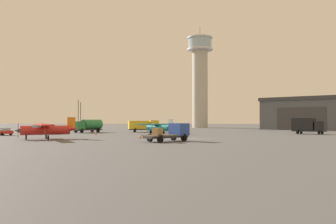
{
  "coord_description": "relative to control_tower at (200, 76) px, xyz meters",
  "views": [
    {
      "loc": [
        -0.23,
        -52.21,
        2.84
      ],
      "look_at": [
        -4.01,
        21.01,
        4.53
      ],
      "focal_mm": 36.9,
      "sensor_mm": 36.0,
      "label": 1
    }
  ],
  "objects": [
    {
      "name": "light_post_east",
      "position": [
        -37.58,
        -25.52,
        -13.83
      ],
      "size": [
        0.44,
        0.44,
        9.08
      ],
      "color": "#38383D",
      "rests_on": "ground_plane"
    },
    {
      "name": "truck_box_yellow",
      "position": [
        -15.22,
        -46.73,
        -17.64
      ],
      "size": [
        7.36,
        4.32,
        2.76
      ],
      "rotation": [
        0.0,
        0.0,
        0.28
      ],
      "color": "#38383D",
      "rests_on": "ground_plane"
    },
    {
      "name": "traffic_cone_near_right",
      "position": [
        -22.76,
        -61.34,
        -18.89
      ],
      "size": [
        0.36,
        0.36,
        0.64
      ],
      "color": "black",
      "rests_on": "ground_plane"
    },
    {
      "name": "airplane_teal",
      "position": [
        -10.67,
        -57.98,
        -17.8
      ],
      "size": [
        8.11,
        8.51,
        3.02
      ],
      "rotation": [
        0.0,
        0.0,
        2.4
      ],
      "color": "teal",
      "rests_on": "ground_plane"
    },
    {
      "name": "ground_plane",
      "position": [
        -5.03,
        -75.35,
        -19.21
      ],
      "size": [
        400.0,
        400.0,
        0.0
      ],
      "primitive_type": "plane",
      "color": "#545456"
    },
    {
      "name": "truck_fuel_tanker_green",
      "position": [
        -27.26,
        -50.74,
        -17.56
      ],
      "size": [
        5.9,
        6.98,
        2.94
      ],
      "rotation": [
        0.0,
        0.0,
        4.09
      ],
      "color": "#38383D",
      "rests_on": "ground_plane"
    },
    {
      "name": "control_tower",
      "position": [
        0.0,
        0.0,
        0.0
      ],
      "size": [
        9.37,
        9.37,
        37.5
      ],
      "color": "#B2AD9E",
      "rests_on": "ground_plane"
    },
    {
      "name": "truck_flatbed_blue",
      "position": [
        -7.12,
        -81.68,
        -18.03
      ],
      "size": [
        6.18,
        6.16,
        2.4
      ],
      "rotation": [
        0.0,
        0.0,
        0.78
      ],
      "color": "#38383D",
      "rests_on": "ground_plane"
    },
    {
      "name": "truck_box_black",
      "position": [
        19.23,
        -57.01,
        -17.45
      ],
      "size": [
        6.39,
        5.65,
        3.21
      ],
      "rotation": [
        0.0,
        0.0,
        5.63
      ],
      "color": "#38383D",
      "rests_on": "ground_plane"
    },
    {
      "name": "traffic_cone_near_left",
      "position": [
        -5.15,
        -77.01,
        -18.93
      ],
      "size": [
        0.36,
        0.36,
        0.56
      ],
      "color": "black",
      "rests_on": "ground_plane"
    },
    {
      "name": "traffic_cone_mid_apron",
      "position": [
        -12.33,
        -74.35,
        -18.87
      ],
      "size": [
        0.36,
        0.36,
        0.7
      ],
      "color": "black",
      "rests_on": "ground_plane"
    },
    {
      "name": "car_red",
      "position": [
        -39.2,
        -65.39,
        -18.47
      ],
      "size": [
        4.51,
        3.45,
        1.37
      ],
      "rotation": [
        0.0,
        0.0,
        2.67
      ],
      "color": "red",
      "rests_on": "ground_plane"
    },
    {
      "name": "airplane_red",
      "position": [
        -25.67,
        -78.06,
        -17.69
      ],
      "size": [
        8.32,
        10.36,
        3.26
      ],
      "rotation": [
        0.0,
        0.0,
        3.66
      ],
      "color": "red",
      "rests_on": "ground_plane"
    },
    {
      "name": "hangar",
      "position": [
        31.6,
        -23.51,
        -14.51
      ],
      "size": [
        30.79,
        29.39,
        9.37
      ],
      "rotation": [
        0.0,
        0.0,
        -2.19
      ],
      "color": "#4C5159",
      "rests_on": "ground_plane"
    },
    {
      "name": "light_post_north",
      "position": [
        -35.17,
        -30.93,
        -14.33
      ],
      "size": [
        0.44,
        0.44,
        8.13
      ],
      "color": "#38383D",
      "rests_on": "ground_plane"
    }
  ]
}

